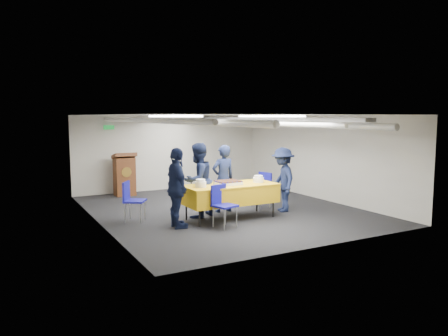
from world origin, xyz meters
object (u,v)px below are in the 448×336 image
(chair_near, at_px, (222,201))
(sailor_c, at_px, (177,188))
(sailor_b, at_px, (198,180))
(sailor_d, at_px, (283,180))
(chair_right, at_px, (262,186))
(serving_table, at_px, (230,194))
(sheet_cake, at_px, (228,183))
(chair_left, at_px, (131,197))
(podium, at_px, (124,174))
(sailor_a, at_px, (223,179))

(chair_near, distance_m, sailor_c, 0.96)
(sailor_b, bearing_deg, sailor_c, 15.35)
(sailor_c, distance_m, sailor_d, 2.83)
(chair_right, bearing_deg, serving_table, -151.76)
(serving_table, xyz_separation_m, sailor_b, (-0.57, 0.47, 0.28))
(sheet_cake, xyz_separation_m, chair_left, (-1.95, 0.80, -0.28))
(sailor_d, bearing_deg, podium, -127.45)
(chair_near, bearing_deg, sheet_cake, 50.97)
(chair_left, bearing_deg, sailor_c, -55.64)
(sheet_cake, relative_size, chair_right, 0.63)
(sailor_c, bearing_deg, chair_right, -67.22)
(podium, relative_size, sailor_d, 0.82)
(chair_near, relative_size, sailor_b, 0.52)
(serving_table, relative_size, chair_right, 2.39)
(sheet_cake, xyz_separation_m, podium, (-1.22, 3.95, -0.20))
(serving_table, relative_size, sailor_d, 1.35)
(podium, xyz_separation_m, chair_left, (-0.74, -3.16, -0.08))
(sailor_a, bearing_deg, sailor_b, 13.43)
(chair_left, bearing_deg, chair_right, -1.33)
(serving_table, relative_size, chair_near, 2.39)
(serving_table, bearing_deg, chair_near, -132.43)
(chair_left, bearing_deg, sailor_a, -2.46)
(podium, bearing_deg, chair_right, -51.18)
(chair_left, bearing_deg, podium, 76.86)
(sheet_cake, distance_m, sailor_a, 0.75)
(sailor_c, bearing_deg, sailor_b, -45.28)
(sheet_cake, bearing_deg, serving_table, 10.02)
(serving_table, relative_size, sheet_cake, 3.81)
(sailor_b, distance_m, sailor_d, 2.08)
(sailor_b, bearing_deg, chair_left, -37.42)
(chair_near, bearing_deg, chair_right, 34.66)
(serving_table, xyz_separation_m, sailor_c, (-1.35, -0.19, 0.26))
(serving_table, xyz_separation_m, sailor_a, (0.19, 0.69, 0.24))
(podium, relative_size, chair_left, 1.44)
(chair_right, xyz_separation_m, chair_left, (-3.34, 0.08, 0.00))
(sailor_c, bearing_deg, sailor_a, -56.03)
(podium, height_order, chair_left, podium)
(sailor_c, bearing_deg, sailor_d, -80.67)
(podium, xyz_separation_m, sailor_a, (1.47, -3.25, 0.19))
(serving_table, height_order, chair_left, chair_left)
(serving_table, xyz_separation_m, podium, (-1.28, 3.94, 0.05))
(chair_near, bearing_deg, sailor_b, 93.72)
(sailor_c, bearing_deg, podium, 3.18)
(serving_table, bearing_deg, chair_right, 28.24)
(chair_left, xyz_separation_m, sailor_b, (1.45, -0.31, 0.31))
(sailor_c, xyz_separation_m, sailor_d, (2.82, 0.26, -0.05))
(chair_right, relative_size, sailor_b, 0.52)
(serving_table, xyz_separation_m, chair_left, (-2.02, 0.79, -0.03))
(sailor_a, distance_m, sailor_d, 1.42)
(serving_table, distance_m, sailor_c, 1.39)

